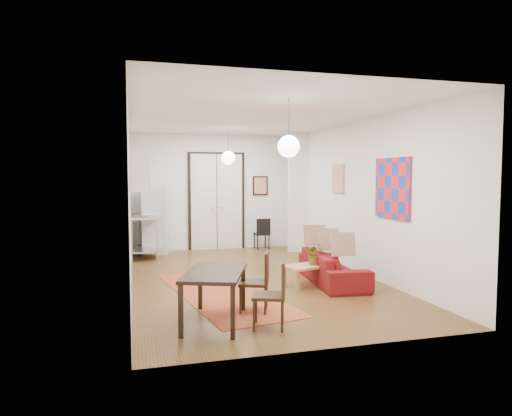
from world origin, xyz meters
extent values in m
plane|color=brown|center=(0.00, 0.00, 0.00)|extent=(7.00, 7.00, 0.00)
cube|color=white|center=(0.00, 0.00, 2.90)|extent=(4.20, 7.00, 0.02)
cube|color=white|center=(0.00, 3.50, 1.45)|extent=(4.20, 0.02, 2.90)
cube|color=white|center=(0.00, -3.50, 1.45)|extent=(4.20, 0.02, 2.90)
cube|color=white|center=(-2.10, 0.00, 1.45)|extent=(0.02, 7.00, 2.90)
cube|color=white|center=(2.10, 0.00, 1.45)|extent=(0.02, 7.00, 2.90)
cube|color=silver|center=(0.00, 3.46, 1.20)|extent=(1.44, 0.06, 2.50)
cube|color=white|center=(1.85, 2.55, 1.45)|extent=(0.50, 0.10, 2.90)
cube|color=white|center=(-1.92, 1.50, 1.90)|extent=(0.35, 1.00, 0.70)
cube|color=red|center=(2.08, -1.25, 1.65)|extent=(0.05, 1.00, 1.00)
cube|color=#F6E7CD|center=(2.08, 0.80, 1.80)|extent=(0.05, 0.50, 0.60)
cube|color=red|center=(1.15, 3.47, 1.60)|extent=(0.40, 0.03, 0.50)
cube|color=#9C6141|center=(-2.07, 2.00, 1.95)|extent=(0.03, 0.44, 0.54)
sphere|color=white|center=(0.00, 2.00, 2.25)|extent=(0.30, 0.30, 0.30)
cylinder|color=black|center=(0.00, 2.00, 2.65)|extent=(0.01, 0.01, 0.50)
sphere|color=white|center=(0.00, -2.00, 2.25)|extent=(0.30, 0.30, 0.30)
cylinder|color=black|center=(0.00, -2.00, 2.65)|extent=(0.01, 0.01, 0.50)
cube|color=#C44E31|center=(-0.72, -0.89, 0.00)|extent=(1.84, 3.59, 0.01)
imported|color=maroon|center=(1.27, -0.72, 0.27)|extent=(1.93, 0.92, 0.54)
cube|color=tan|center=(0.76, -0.87, 0.35)|extent=(0.93, 0.68, 0.04)
cube|color=tan|center=(0.39, -1.05, 0.17)|extent=(0.06, 0.06, 0.33)
cube|color=tan|center=(1.13, -1.05, 0.17)|extent=(0.06, 0.06, 0.33)
cube|color=tan|center=(0.39, -0.68, 0.17)|extent=(0.06, 0.06, 0.33)
cube|color=tan|center=(1.13, -0.68, 0.17)|extent=(0.06, 0.06, 0.33)
imported|color=#315F2B|center=(0.86, -0.87, 0.55)|extent=(0.36, 0.39, 0.36)
cube|color=#B8BABD|center=(-1.75, 2.76, 0.93)|extent=(0.77, 1.30, 0.04)
cube|color=#B8BABD|center=(-1.75, 2.76, 0.19)|extent=(0.72, 1.26, 0.03)
cylinder|color=#B8BABD|center=(-2.02, 2.19, 0.46)|extent=(0.04, 0.04, 0.93)
cylinder|color=#B8BABD|center=(-1.48, 2.19, 0.46)|extent=(0.04, 0.04, 0.93)
cylinder|color=#B8BABD|center=(-2.02, 3.34, 0.46)|extent=(0.04, 0.04, 0.93)
cylinder|color=#B8BABD|center=(-1.48, 3.34, 0.46)|extent=(0.04, 0.04, 0.93)
imported|color=silver|center=(-1.75, 2.46, 0.97)|extent=(0.25, 0.25, 0.05)
imported|color=teal|center=(-1.75, 3.01, 1.04)|extent=(0.10, 0.10, 0.20)
cube|color=silver|center=(-1.54, 3.15, 0.80)|extent=(0.64, 0.64, 1.61)
cube|color=black|center=(-1.09, -2.33, 0.64)|extent=(1.05, 1.36, 0.04)
cube|color=black|center=(-1.38, -2.88, 0.31)|extent=(0.07, 0.07, 0.62)
cube|color=black|center=(-0.79, -2.88, 0.31)|extent=(0.07, 0.07, 0.62)
cube|color=black|center=(-1.38, -1.77, 0.31)|extent=(0.07, 0.07, 0.62)
cube|color=black|center=(-0.79, -1.77, 0.31)|extent=(0.07, 0.07, 0.62)
cube|color=#371E11|center=(-0.49, -1.98, 0.39)|extent=(0.50, 0.49, 0.04)
cube|color=#371E11|center=(-0.49, -1.80, 0.62)|extent=(0.17, 0.37, 0.41)
cylinder|color=#371E11|center=(-0.64, -2.14, 0.20)|extent=(0.03, 0.03, 0.39)
cylinder|color=#371E11|center=(-0.33, -2.14, 0.20)|extent=(0.03, 0.03, 0.39)
cylinder|color=#371E11|center=(-0.64, -1.81, 0.20)|extent=(0.03, 0.03, 0.39)
cylinder|color=#371E11|center=(-0.33, -1.81, 0.20)|extent=(0.03, 0.03, 0.39)
cube|color=#371E11|center=(-0.49, -2.68, 0.39)|extent=(0.50, 0.49, 0.04)
cube|color=#371E11|center=(-0.49, -2.50, 0.62)|extent=(0.17, 0.37, 0.41)
cylinder|color=#371E11|center=(-0.64, -2.84, 0.20)|extent=(0.03, 0.03, 0.39)
cylinder|color=#371E11|center=(-0.33, -2.84, 0.20)|extent=(0.03, 0.03, 0.39)
cylinder|color=#371E11|center=(-0.64, -2.51, 0.20)|extent=(0.03, 0.03, 0.39)
cylinder|color=#371E11|center=(-0.33, -2.51, 0.20)|extent=(0.03, 0.03, 0.39)
cube|color=black|center=(1.09, 3.15, 0.38)|extent=(0.37, 0.37, 0.04)
cube|color=black|center=(1.09, 3.31, 0.60)|extent=(0.36, 0.05, 0.38)
cylinder|color=black|center=(0.94, 3.00, 0.19)|extent=(0.03, 0.03, 0.38)
cylinder|color=black|center=(1.24, 3.00, 0.19)|extent=(0.03, 0.03, 0.38)
cylinder|color=black|center=(0.94, 3.30, 0.19)|extent=(0.03, 0.03, 0.38)
cylinder|color=black|center=(1.24, 3.30, 0.19)|extent=(0.03, 0.03, 0.38)
camera|label=1|loc=(-2.07, -7.89, 1.85)|focal=32.00mm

